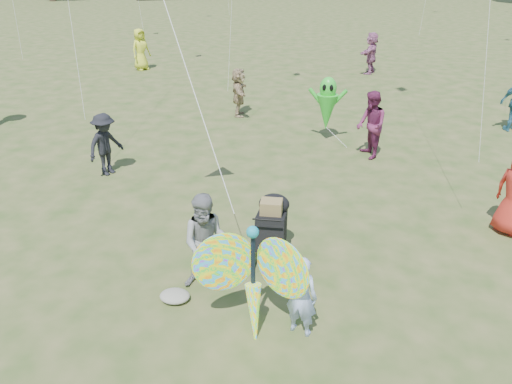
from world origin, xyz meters
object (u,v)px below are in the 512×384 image
crowd_e (371,125)px  butterfly_kite (253,280)px  adult_man (207,243)px  crowd_d (239,92)px  crowd_b (105,144)px  crowd_j (371,53)px  jogging_stroller (272,224)px  alien_kite (327,106)px  child_girl (301,296)px  crowd_g (141,49)px

crowd_e → butterfly_kite: 6.94m
adult_man → crowd_d: size_ratio=1.04×
adult_man → crowd_b: bearing=122.1°
adult_man → crowd_d: adult_man is taller
crowd_d → butterfly_kite: 9.86m
crowd_b → crowd_j: crowd_j is taller
jogging_stroller → alien_kite: (0.53, 5.89, 0.36)m
butterfly_kite → alien_kite: bearing=86.4°
adult_man → crowd_j: (2.66, 15.64, 0.07)m
crowd_j → alien_kite: 8.85m
crowd_b → crowd_j: bearing=-4.5°
jogging_stroller → crowd_e: bearing=68.6°
crowd_j → crowd_d: bearing=-12.7°
crowd_e → jogging_stroller: crowd_e is taller
crowd_j → butterfly_kite: crowd_j is taller
adult_man → crowd_e: 6.41m
crowd_j → alien_kite: alien_kite is taller
crowd_b → crowd_d: bearing=1.1°
jogging_stroller → butterfly_kite: butterfly_kite is taller
adult_man → alien_kite: bearing=68.4°
child_girl → crowd_b: 6.65m
adult_man → crowd_d: 8.86m
crowd_d → jogging_stroller: 8.07m
crowd_g → butterfly_kite: 17.30m
child_girl → crowd_e: size_ratio=0.71×
crowd_b → crowd_g: size_ratio=0.83×
crowd_b → jogging_stroller: bearing=-100.3°
child_girl → crowd_g: size_ratio=0.68×
child_girl → butterfly_kite: bearing=23.1°
adult_man → jogging_stroller: bearing=40.1°
child_girl → crowd_d: (-2.93, 9.51, 0.15)m
adult_man → butterfly_kite: bearing=-54.9°
crowd_b → crowd_d: crowd_d is taller
child_girl → crowd_b: crowd_b is taller
child_girl → crowd_j: (1.18, 16.41, 0.25)m
jogging_stroller → alien_kite: bearing=82.1°
crowd_g → crowd_j: crowd_g is taller
adult_man → crowd_b: adult_man is taller
crowd_b → crowd_g: (-3.62, 10.82, 0.15)m
crowd_b → jogging_stroller: crowd_b is taller
crowd_b → crowd_d: (1.97, 5.02, 0.02)m
crowd_g → butterfly_kite: (7.90, -15.39, -0.06)m
adult_man → butterfly_kite: size_ratio=0.86×
crowd_g → butterfly_kite: crowd_g is taller
crowd_g → crowd_b: bearing=-129.0°
crowd_b → jogging_stroller: 5.04m
crowd_e → butterfly_kite: (-1.61, -6.75, -0.02)m
crowd_e → butterfly_kite: bearing=-33.8°
adult_man → crowd_g: size_ratio=0.89×
crowd_d → crowd_e: bearing=-136.4°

